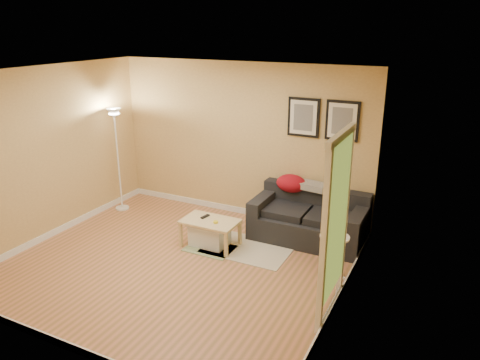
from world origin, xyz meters
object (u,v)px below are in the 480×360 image
at_px(book_stack, 334,233).
at_px(coffee_table, 210,233).
at_px(storage_bin, 210,235).
at_px(side_table, 333,257).
at_px(sofa, 309,217).
at_px(floor_lamp, 118,163).

bearing_deg(book_stack, coffee_table, 168.79).
bearing_deg(storage_bin, book_stack, -1.77).
xyz_separation_m(coffee_table, side_table, (1.88, -0.06, 0.09)).
relative_size(coffee_table, side_table, 1.41).
bearing_deg(coffee_table, book_stack, -20.83).
relative_size(sofa, storage_bin, 3.07).
xyz_separation_m(storage_bin, floor_lamp, (-2.12, 0.53, 0.69)).
bearing_deg(side_table, floor_lamp, 171.43).
height_order(storage_bin, book_stack, book_stack).
bearing_deg(floor_lamp, sofa, 5.21).
height_order(coffee_table, storage_bin, coffee_table).
bearing_deg(book_stack, side_table, -53.88).
bearing_deg(coffee_table, floor_lamp, 146.10).
bearing_deg(book_stack, storage_bin, 168.33).
bearing_deg(coffee_table, sofa, 15.27).
xyz_separation_m(coffee_table, floor_lamp, (-2.14, 0.55, 0.66)).
height_order(sofa, coffee_table, sofa).
distance_m(side_table, book_stack, 0.33).
bearing_deg(book_stack, sofa, 114.92).
bearing_deg(storage_bin, side_table, -2.15).
height_order(side_table, book_stack, book_stack).
relative_size(side_table, book_stack, 2.71).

